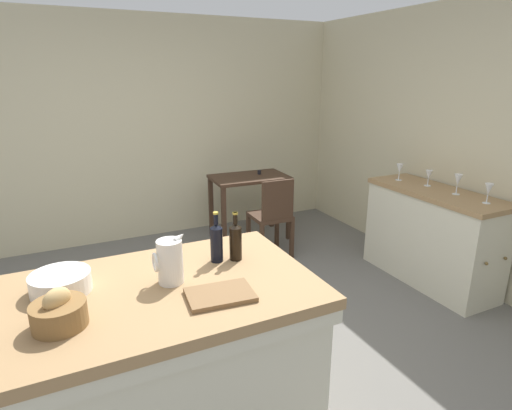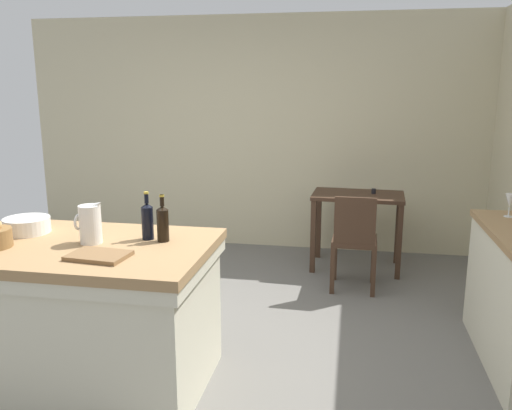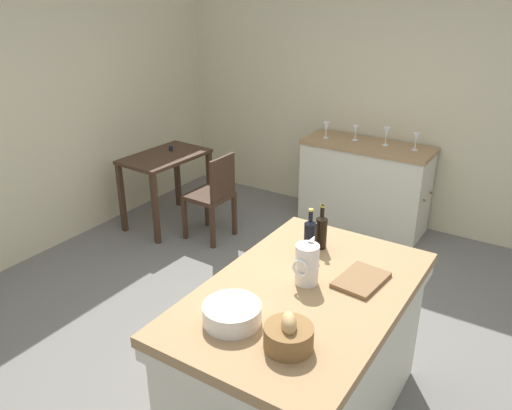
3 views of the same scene
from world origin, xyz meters
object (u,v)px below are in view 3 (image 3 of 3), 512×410
(wash_bowl, at_px, (232,314))
(side_cabinet, at_px, (364,185))
(wine_bottle_dark, at_px, (321,231))
(bread_basket, at_px, (289,335))
(pitcher, at_px, (307,264))
(wine_glass_middle, at_px, (356,130))
(wine_glass_far_left, at_px, (416,139))
(wine_bottle_amber, at_px, (310,236))
(island_table, at_px, (301,353))
(wooden_chair, at_px, (213,194))
(cutting_board, at_px, (361,280))
(wine_glass_right, at_px, (326,127))
(wine_glass_left, at_px, (386,133))
(writing_desk, at_px, (165,167))

(wash_bowl, bearing_deg, side_cabinet, 9.86)
(wine_bottle_dark, bearing_deg, bread_basket, -162.31)
(pitcher, xyz_separation_m, wine_glass_middle, (2.73, 0.86, -0.01))
(wine_glass_far_left, bearing_deg, wine_bottle_amber, -177.92)
(wine_glass_far_left, distance_m, wine_glass_middle, 0.63)
(island_table, distance_m, pitcher, 0.55)
(wooden_chair, bearing_deg, wine_bottle_amber, -126.60)
(island_table, bearing_deg, wooden_chair, 48.67)
(wash_bowl, xyz_separation_m, wine_bottle_dark, (0.93, -0.02, 0.07))
(island_table, relative_size, wine_glass_far_left, 9.34)
(island_table, xyz_separation_m, wine_glass_far_left, (2.80, 0.25, 0.54))
(cutting_board, height_order, wine_glass_right, wine_glass_right)
(island_table, distance_m, wash_bowl, 0.67)
(island_table, bearing_deg, bread_basket, -160.77)
(wine_glass_left, bearing_deg, wine_bottle_dark, -169.91)
(side_cabinet, bearing_deg, wooden_chair, 134.26)
(writing_desk, bearing_deg, wine_glass_right, -51.76)
(island_table, xyz_separation_m, side_cabinet, (2.76, 0.72, -0.03))
(side_cabinet, distance_m, writing_desk, 2.10)
(wine_glass_far_left, bearing_deg, wine_glass_middle, 89.66)
(wooden_chair, bearing_deg, wine_glass_far_left, -54.31)
(wine_glass_far_left, height_order, wine_glass_left, wine_glass_left)
(side_cabinet, height_order, wine_glass_right, wine_glass_right)
(bread_basket, relative_size, wine_bottle_amber, 0.77)
(wine_glass_far_left, relative_size, wine_glass_left, 0.92)
(writing_desk, xyz_separation_m, cutting_board, (-1.42, -2.73, 0.28))
(pitcher, bearing_deg, bread_basket, -160.69)
(wine_bottle_amber, bearing_deg, bread_basket, -158.76)
(pitcher, distance_m, wine_bottle_dark, 0.43)
(island_table, height_order, wine_bottle_dark, wine_bottle_dark)
(island_table, bearing_deg, wine_bottle_amber, 23.59)
(writing_desk, bearing_deg, wine_glass_far_left, -63.32)
(pitcher, height_order, wine_glass_middle, pitcher)
(writing_desk, height_order, cutting_board, cutting_board)
(island_table, distance_m, wine_glass_far_left, 2.86)
(wine_glass_far_left, height_order, wine_glass_right, wine_glass_far_left)
(wine_glass_right, bearing_deg, wine_glass_left, -82.54)
(wine_glass_right, bearing_deg, pitcher, -156.52)
(bread_basket, xyz_separation_m, wine_bottle_amber, (0.83, 0.32, 0.06))
(side_cabinet, height_order, wine_glass_left, wine_glass_left)
(wash_bowl, distance_m, wine_glass_left, 3.26)
(wash_bowl, relative_size, wine_glass_left, 1.56)
(pitcher, height_order, wash_bowl, pitcher)
(writing_desk, bearing_deg, wash_bowl, -131.95)
(wine_glass_left, bearing_deg, pitcher, -169.07)
(wine_bottle_amber, distance_m, wine_glass_right, 2.55)
(wooden_chair, distance_m, wine_glass_middle, 1.61)
(wine_bottle_dark, xyz_separation_m, wine_glass_far_left, (2.32, 0.11, -0.00))
(island_table, height_order, wine_glass_middle, wine_glass_middle)
(island_table, xyz_separation_m, writing_desk, (1.67, 2.51, 0.15))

